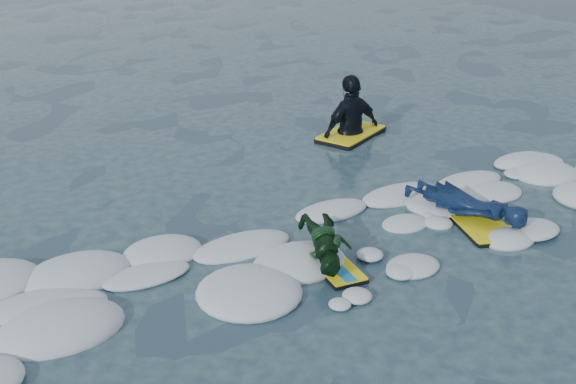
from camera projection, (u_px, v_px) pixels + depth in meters
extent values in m
plane|color=#192E3E|center=(321.00, 303.00, 7.24)|extent=(120.00, 120.00, 0.00)
cube|color=black|center=(480.00, 225.00, 8.79)|extent=(0.87, 1.17, 0.05)
cube|color=#FFEE15|center=(480.00, 223.00, 8.77)|extent=(0.84, 1.15, 0.02)
imported|color=#0B2251|center=(467.00, 204.00, 8.91)|extent=(1.01, 1.67, 0.38)
cube|color=black|center=(337.00, 269.00, 7.82)|extent=(0.50, 0.79, 0.04)
cube|color=#FFEE15|center=(337.00, 267.00, 7.81)|extent=(0.49, 0.77, 0.01)
cube|color=#1A86C8|center=(337.00, 267.00, 7.80)|extent=(0.23, 0.72, 0.00)
imported|color=#103D15|center=(327.00, 245.00, 7.89)|extent=(0.98, 1.24, 0.42)
cube|color=black|center=(351.00, 135.00, 11.89)|extent=(1.44, 1.16, 0.06)
cube|color=#FFEE15|center=(351.00, 132.00, 11.87)|extent=(1.40, 1.12, 0.02)
imported|color=black|center=(351.00, 131.00, 11.87)|extent=(1.14, 0.55, 1.90)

